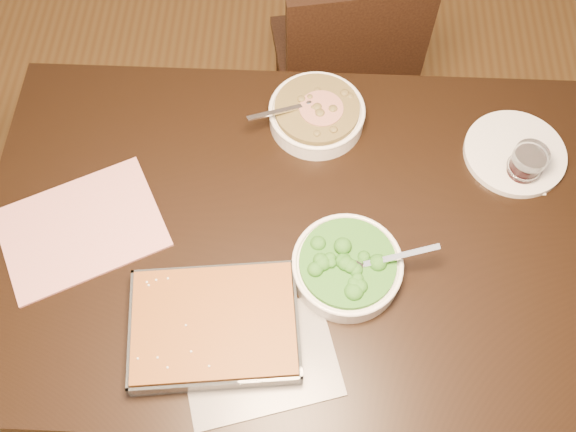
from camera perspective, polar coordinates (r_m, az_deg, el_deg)
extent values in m
plane|color=#4D3116|center=(2.12, 0.37, -10.25)|extent=(4.00, 4.00, 0.00)
cube|color=black|center=(1.45, 0.53, -1.55)|extent=(1.40, 0.90, 0.04)
cube|color=black|center=(1.51, 0.51, -2.72)|extent=(1.26, 0.76, 0.08)
cylinder|color=black|center=(1.81, -21.03, -16.64)|extent=(0.07, 0.07, 0.71)
cylinder|color=black|center=(2.05, -16.77, 3.83)|extent=(0.07, 0.07, 0.71)
cylinder|color=black|center=(2.04, 18.51, 2.56)|extent=(0.07, 0.07, 0.71)
cube|color=#C7383D|center=(1.50, -17.89, -1.04)|extent=(0.42, 0.38, 0.01)
cube|color=#24252C|center=(1.32, -2.52, -12.69)|extent=(0.35, 0.29, 0.01)
cube|color=white|center=(1.59, 19.91, 3.49)|extent=(0.11, 0.11, 0.00)
cylinder|color=white|center=(1.56, 2.55, 8.84)|extent=(0.23, 0.23, 0.04)
torus|color=white|center=(1.54, 2.59, 9.41)|extent=(0.23, 0.23, 0.01)
cylinder|color=#392F0F|center=(1.54, 2.60, 9.50)|extent=(0.20, 0.20, 0.02)
cube|color=silver|center=(1.51, 0.29, 8.84)|extent=(0.13, 0.08, 0.05)
cylinder|color=maroon|center=(1.53, 2.99, 9.55)|extent=(0.10, 0.10, 0.00)
cylinder|color=white|center=(1.37, 5.23, -4.65)|extent=(0.23, 0.23, 0.04)
torus|color=white|center=(1.34, 5.32, -4.21)|extent=(0.23, 0.23, 0.01)
cylinder|color=#124510|center=(1.34, 5.34, -4.14)|extent=(0.21, 0.21, 0.02)
cube|color=silver|center=(1.34, 8.48, -3.47)|extent=(0.15, 0.04, 0.05)
cube|color=silver|center=(1.34, -6.40, -10.04)|extent=(0.36, 0.28, 0.01)
cube|color=#4F220B|center=(1.32, -6.53, -9.64)|extent=(0.35, 0.27, 0.05)
cube|color=silver|center=(1.36, -6.59, -4.85)|extent=(0.34, 0.04, 0.05)
cube|color=silver|center=(1.29, -6.43, -14.82)|extent=(0.34, 0.04, 0.05)
cube|color=silver|center=(1.32, 0.80, -9.29)|extent=(0.03, 0.25, 0.05)
cube|color=silver|center=(1.35, -13.68, -9.94)|extent=(0.03, 0.25, 0.05)
cylinder|color=black|center=(1.56, 20.28, 4.13)|extent=(0.07, 0.07, 0.07)
cylinder|color=silver|center=(1.53, 20.80, 5.00)|extent=(0.08, 0.08, 0.02)
cylinder|color=white|center=(1.61, 19.50, 5.28)|extent=(0.24, 0.24, 0.02)
cube|color=black|center=(2.16, 4.59, 13.71)|extent=(0.47, 0.47, 0.04)
cylinder|color=black|center=(2.46, 7.49, 13.71)|extent=(0.03, 0.03, 0.39)
cylinder|color=black|center=(2.26, 9.27, 7.23)|extent=(0.03, 0.03, 0.39)
cylinder|color=black|center=(2.41, -0.63, 12.94)|extent=(0.03, 0.03, 0.39)
cylinder|color=black|center=(2.21, 0.62, 6.26)|extent=(0.03, 0.03, 0.39)
cube|color=black|center=(1.88, 6.14, 14.21)|extent=(0.40, 0.11, 0.43)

